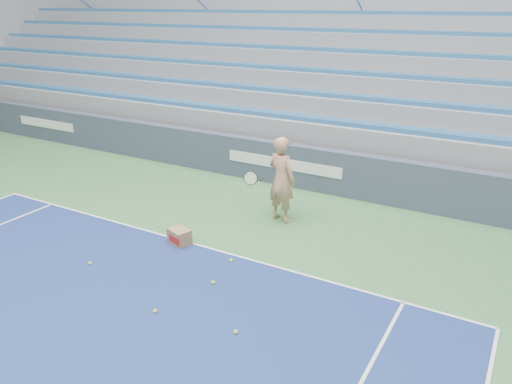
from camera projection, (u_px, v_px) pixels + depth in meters
sponsor_barrier at (286, 164)px, 12.84m from camera, size 30.00×0.32×1.10m
bleachers at (363, 69)px, 16.83m from camera, size 31.00×9.15×7.30m
tennis_player at (281, 180)px, 10.57m from camera, size 0.99×0.92×1.87m
ball_box at (179, 237)px, 9.75m from camera, size 0.51×0.45×0.32m
tennis_ball_0 at (231, 260)px, 9.12m from camera, size 0.07×0.07×0.07m
tennis_ball_1 at (236, 332)px, 7.13m from camera, size 0.07×0.07×0.07m
tennis_ball_2 at (90, 263)px, 9.01m from camera, size 0.07×0.07×0.07m
tennis_ball_3 at (155, 311)px, 7.62m from camera, size 0.07×0.07×0.07m
tennis_ball_4 at (213, 283)px, 8.40m from camera, size 0.07×0.07×0.07m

